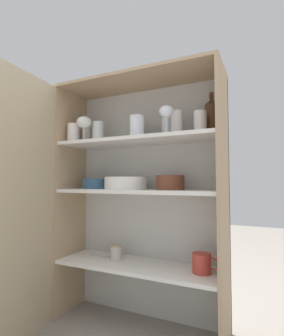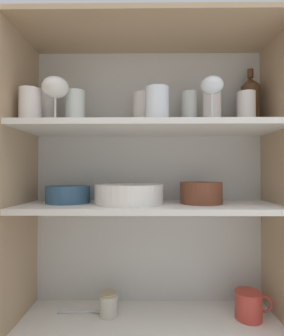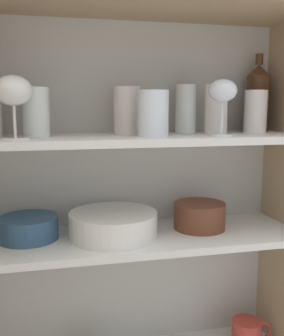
{
  "view_description": "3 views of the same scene",
  "coord_description": "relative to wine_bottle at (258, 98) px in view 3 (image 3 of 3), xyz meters",
  "views": [
    {
      "loc": [
        0.67,
        -1.2,
        0.81
      ],
      "look_at": [
        0.02,
        0.16,
        0.89
      ],
      "focal_mm": 28.0,
      "sensor_mm": 36.0,
      "label": 1
    },
    {
      "loc": [
        -0.02,
        -0.81,
        0.88
      ],
      "look_at": [
        -0.03,
        0.18,
        0.9
      ],
      "focal_mm": 28.0,
      "sensor_mm": 36.0,
      "label": 2
    },
    {
      "loc": [
        -0.23,
        -0.92,
        1.13
      ],
      "look_at": [
        0.02,
        0.2,
        0.95
      ],
      "focal_mm": 42.0,
      "sensor_mm": 36.0,
      "label": 3
    }
  ],
  "objects": [
    {
      "name": "shelf_board_upper",
      "position": [
        -0.41,
        -0.09,
        -0.12
      ],
      "size": [
        0.94,
        0.29,
        0.02
      ],
      "primitive_type": "cube",
      "color": "white"
    },
    {
      "name": "wine_bottle",
      "position": [
        0.0,
        0.0,
        0.0
      ],
      "size": [
        0.07,
        0.07,
        0.24
      ],
      "color": "#4C2D19",
      "rests_on": "shelf_board_upper"
    },
    {
      "name": "tumbler_glass_2",
      "position": [
        -0.25,
        -0.02,
        -0.03
      ],
      "size": [
        0.06,
        0.06,
        0.14
      ],
      "color": "white",
      "rests_on": "shelf_board_upper"
    },
    {
      "name": "tumbler_glass_0",
      "position": [
        -0.38,
        -0.14,
        -0.05
      ],
      "size": [
        0.08,
        0.08,
        0.12
      ],
      "color": "white",
      "rests_on": "shelf_board_upper"
    },
    {
      "name": "mixing_bowl_large",
      "position": [
        -0.21,
        -0.07,
        -0.35
      ],
      "size": [
        0.16,
        0.16,
        0.08
      ],
      "color": "brown",
      "rests_on": "shelf_board_middle"
    },
    {
      "name": "serving_bowl_small",
      "position": [
        -0.72,
        -0.06,
        -0.36
      ],
      "size": [
        0.16,
        0.16,
        0.06
      ],
      "color": "#33567A",
      "rests_on": "shelf_board_middle"
    },
    {
      "name": "plate_stack_white",
      "position": [
        -0.48,
        -0.09,
        -0.36
      ],
      "size": [
        0.25,
        0.25,
        0.07
      ],
      "color": "white",
      "rests_on": "shelf_board_middle"
    },
    {
      "name": "coffee_mug_primary",
      "position": [
        -0.04,
        -0.08,
        -0.76
      ],
      "size": [
        0.14,
        0.09,
        0.1
      ],
      "color": "#BC3D33",
      "rests_on": "shelf_board_lower"
    },
    {
      "name": "cupboard_top_panel",
      "position": [
        -0.41,
        -0.09,
        0.24
      ],
      "size": [
        0.97,
        0.32,
        0.02
      ],
      "primitive_type": "cube",
      "color": "tan",
      "rests_on": "cupboard_side_left"
    },
    {
      "name": "tumbler_glass_1",
      "position": [
        -0.05,
        -0.07,
        -0.04
      ],
      "size": [
        0.07,
        0.07,
        0.13
      ],
      "color": "silver",
      "rests_on": "shelf_board_upper"
    },
    {
      "name": "wine_glass_0",
      "position": [
        -0.2,
        -0.17,
        0.01
      ],
      "size": [
        0.08,
        0.08,
        0.15
      ],
      "color": "white",
      "rests_on": "shelf_board_upper"
    },
    {
      "name": "shelf_board_middle",
      "position": [
        -0.41,
        -0.09,
        -0.4
      ],
      "size": [
        0.94,
        0.29,
        0.02
      ],
      "primitive_type": "cube",
      "color": "white"
    },
    {
      "name": "tumbler_glass_4",
      "position": [
        -0.43,
        -0.04,
        -0.04
      ],
      "size": [
        0.08,
        0.08,
        0.13
      ],
      "color": "silver",
      "rests_on": "shelf_board_upper"
    },
    {
      "name": "tumbler_glass_5",
      "position": [
        -0.17,
        -0.08,
        -0.04
      ],
      "size": [
        0.07,
        0.07,
        0.14
      ],
      "color": "silver",
      "rests_on": "shelf_board_upper"
    },
    {
      "name": "cupboard_back_panel",
      "position": [
        -0.41,
        0.06,
        -0.47
      ],
      "size": [
        0.97,
        0.02,
        1.39
      ],
      "primitive_type": "cube",
      "color": "silver",
      "rests_on": "ground_plane"
    },
    {
      "name": "tumbler_glass_3",
      "position": [
        -0.68,
        -0.09,
        -0.04
      ],
      "size": [
        0.07,
        0.07,
        0.13
      ],
      "color": "white",
      "rests_on": "shelf_board_upper"
    },
    {
      "name": "wine_glass_1",
      "position": [
        -0.73,
        -0.17,
        0.01
      ],
      "size": [
        0.09,
        0.09,
        0.15
      ],
      "color": "white",
      "rests_on": "shelf_board_upper"
    }
  ]
}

